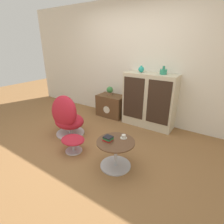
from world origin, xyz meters
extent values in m
plane|color=olive|center=(0.00, 0.00, 0.00)|extent=(12.00, 12.00, 0.00)
cube|color=silver|center=(0.00, 1.70, 1.30)|extent=(6.40, 0.06, 2.60)
cube|color=beige|center=(0.51, 1.47, 0.57)|extent=(1.09, 0.42, 1.15)
cube|color=#332319|center=(0.24, 1.25, 0.63)|extent=(0.46, 0.01, 0.87)
cube|color=#332319|center=(0.79, 1.25, 0.63)|extent=(0.46, 0.01, 0.87)
cube|color=brown|center=(-0.46, 1.46, 0.26)|extent=(0.68, 0.42, 0.53)
cylinder|color=beige|center=(-0.46, 1.25, 0.22)|extent=(0.18, 0.01, 0.18)
cylinder|color=#B7B7BC|center=(-0.63, 0.22, 0.01)|extent=(0.56, 0.56, 0.02)
cylinder|color=#B7B7BC|center=(-0.63, 0.22, 0.08)|extent=(0.06, 0.06, 0.11)
ellipsoid|color=#B21E2D|center=(-0.63, 0.22, 0.28)|extent=(0.62, 0.52, 0.29)
ellipsoid|color=#B21E2D|center=(-0.63, 0.11, 0.52)|extent=(0.62, 0.39, 0.65)
cylinder|color=#B7B7BC|center=(-0.12, -0.19, 0.01)|extent=(0.28, 0.28, 0.02)
cylinder|color=#B7B7BC|center=(-0.12, -0.19, 0.10)|extent=(0.04, 0.04, 0.15)
ellipsoid|color=#B21E2D|center=(-0.12, -0.19, 0.22)|extent=(0.42, 0.35, 0.09)
cylinder|color=#B7B7BC|center=(0.68, -0.12, 0.01)|extent=(0.46, 0.46, 0.02)
cylinder|color=#B7B7BC|center=(0.68, -0.12, 0.21)|extent=(0.04, 0.04, 0.39)
cylinder|color=brown|center=(0.68, -0.12, 0.42)|extent=(0.55, 0.55, 0.02)
ellipsoid|color=teal|center=(0.28, 1.47, 1.21)|extent=(0.12, 0.12, 0.12)
cylinder|color=teal|center=(0.28, 1.47, 1.27)|extent=(0.04, 0.04, 0.02)
cylinder|color=#2D8E6B|center=(0.75, 1.47, 1.20)|extent=(0.13, 0.13, 0.10)
cylinder|color=#2D8E6B|center=(0.75, 1.47, 1.28)|extent=(0.05, 0.05, 0.06)
cylinder|color=#996B4C|center=(-0.51, 1.46, 0.56)|extent=(0.10, 0.10, 0.07)
sphere|color=#387A3D|center=(-0.51, 1.46, 0.66)|extent=(0.16, 0.16, 0.16)
cylinder|color=silver|center=(0.73, 0.02, 0.43)|extent=(0.10, 0.10, 0.01)
cylinder|color=silver|center=(0.73, 0.02, 0.45)|extent=(0.06, 0.06, 0.05)
cube|color=red|center=(0.57, -0.16, 0.43)|extent=(0.12, 0.11, 0.02)
cube|color=#237038|center=(0.58, -0.16, 0.46)|extent=(0.13, 0.12, 0.03)
cube|color=black|center=(0.57, -0.16, 0.48)|extent=(0.12, 0.11, 0.02)
camera|label=1|loc=(1.82, -1.93, 1.73)|focal=28.00mm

